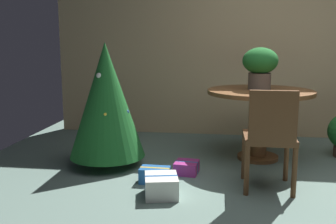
# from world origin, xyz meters

# --- Properties ---
(ground_plane) EXTENTS (6.60, 6.60, 0.00)m
(ground_plane) POSITION_xyz_m (0.00, 0.00, 0.00)
(ground_plane) COLOR slate
(back_wall_panel) EXTENTS (6.00, 0.10, 2.60)m
(back_wall_panel) POSITION_xyz_m (0.00, 2.20, 1.30)
(back_wall_panel) COLOR tan
(back_wall_panel) RESTS_ON ground_plane
(round_dining_table) EXTENTS (1.14, 1.14, 0.77)m
(round_dining_table) POSITION_xyz_m (-0.28, 1.05, 0.58)
(round_dining_table) COLOR brown
(round_dining_table) RESTS_ON ground_plane
(flower_vase) EXTENTS (0.38, 0.38, 0.45)m
(flower_vase) POSITION_xyz_m (-0.29, 1.09, 1.04)
(flower_vase) COLOR #665B51
(flower_vase) RESTS_ON round_dining_table
(wooden_chair_near) EXTENTS (0.43, 0.45, 0.89)m
(wooden_chair_near) POSITION_xyz_m (-0.28, 0.10, 0.50)
(wooden_chair_near) COLOR brown
(wooden_chair_near) RESTS_ON ground_plane
(holiday_tree) EXTENTS (0.78, 0.78, 1.28)m
(holiday_tree) POSITION_xyz_m (-1.86, 0.61, 0.69)
(holiday_tree) COLOR brown
(holiday_tree) RESTS_ON ground_plane
(gift_box_cream) EXTENTS (0.33, 0.35, 0.18)m
(gift_box_cream) POSITION_xyz_m (-1.18, -0.15, 0.09)
(gift_box_cream) COLOR silver
(gift_box_cream) RESTS_ON ground_plane
(gift_box_purple) EXTENTS (0.24, 0.26, 0.12)m
(gift_box_purple) POSITION_xyz_m (-1.02, 0.45, 0.06)
(gift_box_purple) COLOR #9E287A
(gift_box_purple) RESTS_ON ground_plane
(gift_box_blue) EXTENTS (0.28, 0.18, 0.14)m
(gift_box_blue) POSITION_xyz_m (-1.28, 0.16, 0.07)
(gift_box_blue) COLOR #1E569E
(gift_box_blue) RESTS_ON ground_plane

